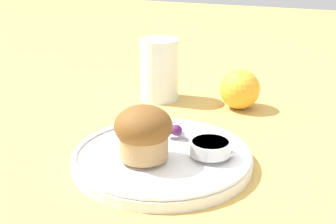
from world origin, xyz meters
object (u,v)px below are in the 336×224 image
object	(u,v)px
juice_glass	(159,70)
butter_knife	(192,136)
muffin	(143,132)
orange_fruit	(240,89)

from	to	relation	value
juice_glass	butter_knife	bearing A→B (deg)	-55.96
muffin	butter_knife	xyz separation A→B (m)	(0.04, 0.08, -0.03)
muffin	butter_knife	size ratio (longest dim) A/B	0.53
orange_fruit	juice_glass	distance (m)	0.15
butter_knife	orange_fruit	world-z (taller)	orange_fruit
butter_knife	orange_fruit	xyz separation A→B (m)	(0.02, 0.20, 0.01)
butter_knife	juice_glass	size ratio (longest dim) A/B	1.25
muffin	orange_fruit	size ratio (longest dim) A/B	1.06
muffin	juice_glass	size ratio (longest dim) A/B	0.66
muffin	butter_knife	world-z (taller)	muffin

